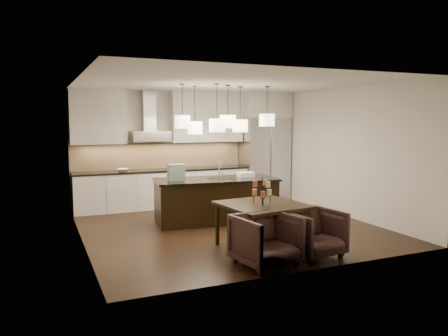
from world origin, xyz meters
name	(u,v)px	position (x,y,z in m)	size (l,w,h in m)	color
floor	(228,227)	(0.00, 0.00, -0.01)	(5.50, 5.50, 0.02)	black
ceiling	(228,83)	(0.00, 0.00, 2.81)	(5.50, 5.50, 0.02)	white
wall_back	(184,148)	(0.00, 2.76, 1.40)	(5.50, 0.02, 2.80)	silver
wall_front	(310,172)	(0.00, -2.76, 1.40)	(5.50, 0.02, 2.80)	silver
wall_left	(79,162)	(-2.76, 0.00, 1.40)	(0.02, 5.50, 2.80)	silver
wall_right	(343,152)	(2.76, 0.00, 1.40)	(0.02, 5.50, 2.80)	silver
refrigerator	(264,159)	(2.10, 2.38, 1.07)	(1.20, 0.72, 2.15)	#B7B7BA
fridge_panel	(265,105)	(2.10, 2.38, 2.47)	(1.26, 0.72, 0.65)	silver
lower_cabinets	(164,189)	(-0.62, 2.43, 0.44)	(4.21, 0.62, 0.88)	silver
countertop	(164,170)	(-0.62, 2.43, 0.90)	(4.21, 0.66, 0.04)	black
backsplash	(160,155)	(-0.62, 2.73, 1.24)	(4.21, 0.02, 0.63)	tan
upper_cab_left	(98,117)	(-2.10, 2.57, 2.17)	(1.25, 0.35, 1.25)	silver
upper_cab_right	(207,117)	(0.55, 2.57, 2.17)	(1.86, 0.35, 1.25)	silver
hood_canopy	(150,136)	(-0.93, 2.48, 1.72)	(0.90, 0.52, 0.24)	#B7B7BA
hood_chimney	(149,111)	(-0.93, 2.59, 2.32)	(0.30, 0.28, 0.96)	#B7B7BA
fruit_bowl	(123,170)	(-1.60, 2.38, 0.95)	(0.26, 0.26, 0.06)	silver
island_body	(216,201)	(-0.04, 0.54, 0.43)	(2.43, 0.97, 0.86)	black
island_top	(216,180)	(-0.04, 0.54, 0.88)	(2.51, 1.05, 0.04)	black
faucet	(219,169)	(0.07, 0.62, 1.08)	(0.10, 0.23, 0.37)	silver
tote_bag	(176,172)	(-0.87, 0.58, 1.06)	(0.33, 0.18, 0.33)	#1D5639
food_container	(246,175)	(0.65, 0.54, 0.94)	(0.33, 0.23, 0.10)	silver
dining_table	(262,226)	(-0.07, -1.53, 0.37)	(1.24, 1.24, 0.74)	black
candelabra	(262,190)	(-0.07, -1.53, 0.96)	(0.36, 0.36, 0.44)	black
candle_a	(269,192)	(0.07, -1.52, 0.92)	(0.08, 0.08, 0.10)	beige
candle_b	(255,192)	(-0.15, -1.42, 0.92)	(0.08, 0.08, 0.10)	orange
candle_c	(263,194)	(-0.12, -1.66, 0.92)	(0.08, 0.08, 0.10)	#AE5730
candle_d	(265,182)	(0.03, -1.43, 1.08)	(0.08, 0.08, 0.10)	orange
candle_e	(255,184)	(-0.20, -1.53, 1.08)	(0.08, 0.08, 0.10)	#AE5730
candle_f	(268,184)	(-0.03, -1.66, 1.08)	(0.08, 0.08, 0.10)	beige
armchair_left	(266,240)	(-0.43, -2.32, 0.38)	(0.81, 0.83, 0.76)	black
armchair_right	(314,233)	(0.47, -2.22, 0.36)	(0.78, 0.80, 0.73)	black
pendant_a	(182,122)	(-0.77, 0.46, 2.06)	(0.24, 0.24, 0.26)	beige
pendant_b	(195,128)	(-0.38, 0.83, 1.94)	(0.24, 0.24, 0.26)	beige
pendant_c	(228,122)	(0.14, 0.34, 2.07)	(0.24, 0.24, 0.26)	beige
pendant_d	(240,126)	(0.55, 0.62, 1.98)	(0.24, 0.24, 0.26)	beige
pendant_e	(267,120)	(1.07, 0.40, 2.10)	(0.24, 0.24, 0.26)	beige
pendant_f	(217,125)	(-0.17, 0.15, 2.00)	(0.24, 0.24, 0.26)	beige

